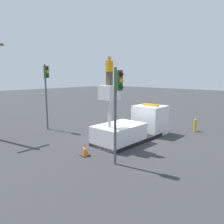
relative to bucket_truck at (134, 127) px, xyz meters
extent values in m
plane|color=#38383A|center=(-0.66, 0.00, -0.92)|extent=(120.00, 120.00, 0.00)
cube|color=black|center=(-0.66, 0.00, -0.80)|extent=(5.54, 2.32, 0.24)
cube|color=white|center=(-1.71, 0.00, -0.24)|extent=(3.45, 2.26, 1.36)
cube|color=white|center=(2.11, 0.00, 0.21)|extent=(2.09, 2.26, 2.27)
cube|color=black|center=(3.16, 0.00, 0.67)|extent=(0.03, 1.92, 0.91)
cube|color=orange|center=(2.11, 0.00, 1.42)|extent=(0.36, 1.36, 0.14)
cylinder|color=silver|center=(-2.66, 0.00, 1.38)|extent=(0.22, 0.22, 1.89)
cube|color=white|center=(-2.66, 0.00, 2.68)|extent=(1.02, 1.02, 0.90)
cube|color=brown|center=(-2.66, 0.00, 3.55)|extent=(0.34, 0.26, 0.84)
cube|color=#F29E0C|center=(-2.66, 0.00, 4.30)|extent=(0.40, 0.26, 0.66)
sphere|color=tan|center=(-2.66, 0.00, 4.74)|extent=(0.23, 0.23, 0.23)
cylinder|color=yellow|center=(-2.66, 0.00, 4.83)|extent=(0.26, 0.26, 0.09)
cylinder|color=#515156|center=(-4.43, -2.08, 1.61)|extent=(0.14, 0.14, 5.07)
cube|color=#2D512D|center=(-4.43, -2.29, 3.50)|extent=(0.34, 0.28, 1.00)
sphere|color=#490707|center=(-4.43, -2.48, 3.81)|extent=(0.22, 0.22, 0.22)
sphere|color=gold|center=(-4.43, -2.48, 3.50)|extent=(0.22, 0.22, 0.22)
sphere|color=#083710|center=(-4.43, -2.48, 3.19)|extent=(0.22, 0.22, 0.22)
cylinder|color=#515156|center=(-2.77, 7.38, 1.87)|extent=(0.14, 0.14, 5.59)
cube|color=#2D512D|center=(-2.77, 7.17, 4.02)|extent=(0.34, 0.28, 1.00)
sphere|color=#490707|center=(-2.77, 6.98, 4.33)|extent=(0.22, 0.22, 0.22)
sphere|color=gold|center=(-2.77, 6.98, 4.02)|extent=(0.22, 0.22, 0.22)
sphere|color=#083710|center=(-2.77, 6.98, 3.71)|extent=(0.22, 0.22, 0.22)
cylinder|color=gold|center=(5.21, -2.46, -0.47)|extent=(0.24, 0.24, 0.91)
sphere|color=gold|center=(5.21, -2.46, 0.05)|extent=(0.20, 0.20, 0.20)
cylinder|color=gold|center=(5.03, -2.46, -0.38)|extent=(0.12, 0.09, 0.09)
cylinder|color=gold|center=(5.39, -2.46, -0.38)|extent=(0.12, 0.09, 0.09)
cube|color=black|center=(-4.73, 0.01, -0.91)|extent=(0.48, 0.48, 0.03)
cone|color=orange|center=(-4.73, 0.01, -0.52)|extent=(0.40, 0.40, 0.79)
cylinder|color=white|center=(-4.73, 0.01, -0.49)|extent=(0.21, 0.21, 0.11)
camera|label=1|loc=(-12.63, -9.45, 3.75)|focal=35.00mm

